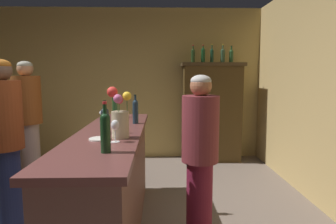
# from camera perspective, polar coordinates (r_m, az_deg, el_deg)

# --- Properties ---
(wall_back) EXTENTS (5.58, 0.12, 2.73)m
(wall_back) POSITION_cam_1_polar(r_m,az_deg,el_deg) (5.46, -11.14, 5.40)
(wall_back) COLOR tan
(wall_back) RESTS_ON ground
(bar_counter) EXTENTS (0.58, 2.42, 1.01)m
(bar_counter) POSITION_cam_1_polar(r_m,az_deg,el_deg) (2.84, -11.14, -13.82)
(bar_counter) COLOR brown
(bar_counter) RESTS_ON ground
(display_cabinet) EXTENTS (1.09, 0.43, 1.75)m
(display_cabinet) POSITION_cam_1_polar(r_m,az_deg,el_deg) (5.20, 8.65, 0.32)
(display_cabinet) COLOR #443116
(display_cabinet) RESTS_ON ground
(wine_bottle_riesling) EXTENTS (0.06, 0.06, 0.31)m
(wine_bottle_riesling) POSITION_cam_1_polar(r_m,az_deg,el_deg) (3.08, -6.46, 0.33)
(wine_bottle_riesling) COLOR #1B2C38
(wine_bottle_riesling) RESTS_ON bar_counter
(wine_bottle_syrah) EXTENTS (0.06, 0.06, 0.32)m
(wine_bottle_syrah) POSITION_cam_1_polar(r_m,az_deg,el_deg) (3.60, -10.49, 1.29)
(wine_bottle_syrah) COLOR #234F29
(wine_bottle_syrah) RESTS_ON bar_counter
(wine_bottle_merlot) EXTENTS (0.07, 0.07, 0.34)m
(wine_bottle_merlot) POSITION_cam_1_polar(r_m,az_deg,el_deg) (1.95, -12.28, -3.57)
(wine_bottle_merlot) COLOR #143219
(wine_bottle_merlot) RESTS_ON bar_counter
(wine_bottle_chardonnay) EXTENTS (0.07, 0.07, 0.29)m
(wine_bottle_chardonnay) POSITION_cam_1_polar(r_m,az_deg,el_deg) (2.62, -12.36, -1.33)
(wine_bottle_chardonnay) COLOR #232E30
(wine_bottle_chardonnay) RESTS_ON bar_counter
(wine_glass_front) EXTENTS (0.07, 0.07, 0.17)m
(wine_glass_front) POSITION_cam_1_polar(r_m,az_deg,el_deg) (2.24, -10.41, -2.76)
(wine_glass_front) COLOR white
(wine_glass_front) RESTS_ON bar_counter
(wine_glass_mid) EXTENTS (0.07, 0.07, 0.14)m
(wine_glass_mid) POSITION_cam_1_polar(r_m,az_deg,el_deg) (3.20, -12.82, -0.35)
(wine_glass_mid) COLOR white
(wine_glass_mid) RESTS_ON bar_counter
(flower_arrangement) EXTENTS (0.19, 0.15, 0.42)m
(flower_arrangement) POSITION_cam_1_polar(r_m,az_deg,el_deg) (2.37, -9.53, -0.94)
(flower_arrangement) COLOR tan
(flower_arrangement) RESTS_ON bar_counter
(cheese_plate) EXTENTS (0.17, 0.17, 0.01)m
(cheese_plate) POSITION_cam_1_polar(r_m,az_deg,el_deg) (2.37, -13.35, -5.20)
(cheese_plate) COLOR white
(cheese_plate) RESTS_ON bar_counter
(display_bottle_left) EXTENTS (0.06, 0.06, 0.30)m
(display_bottle_left) POSITION_cam_1_polar(r_m,az_deg,el_deg) (5.12, 4.97, 11.14)
(display_bottle_left) COLOR #20391B
(display_bottle_left) RESTS_ON display_cabinet
(display_bottle_midleft) EXTENTS (0.07, 0.07, 0.31)m
(display_bottle_midleft) POSITION_cam_1_polar(r_m,az_deg,el_deg) (5.15, 6.95, 11.20)
(display_bottle_midleft) COLOR #143D1D
(display_bottle_midleft) RESTS_ON display_cabinet
(display_bottle_center) EXTENTS (0.06, 0.06, 0.32)m
(display_bottle_center) POSITION_cam_1_polar(r_m,az_deg,el_deg) (5.17, 8.67, 11.09)
(display_bottle_center) COLOR #153724
(display_bottle_center) RESTS_ON display_cabinet
(display_bottle_midright) EXTENTS (0.07, 0.07, 0.32)m
(display_bottle_midright) POSITION_cam_1_polar(r_m,az_deg,el_deg) (5.21, 10.76, 11.03)
(display_bottle_midright) COLOR #2F4A31
(display_bottle_midright) RESTS_ON display_cabinet
(display_bottle_right) EXTENTS (0.07, 0.07, 0.29)m
(display_bottle_right) POSITION_cam_1_polar(r_m,az_deg,el_deg) (5.24, 12.39, 10.87)
(display_bottle_right) COLOR #264C27
(display_bottle_right) RESTS_ON display_cabinet
(patron_by_cabinet) EXTENTS (0.37, 0.37, 1.72)m
(patron_by_cabinet) POSITION_cam_1_polar(r_m,az_deg,el_deg) (4.46, -25.93, -0.98)
(patron_by_cabinet) COLOR #A18D82
(patron_by_cabinet) RESTS_ON ground
(patron_in_grey) EXTENTS (0.33, 0.33, 1.67)m
(patron_in_grey) POSITION_cam_1_polar(r_m,az_deg,el_deg) (3.09, -29.53, -4.82)
(patron_in_grey) COLOR navy
(patron_in_grey) RESTS_ON ground
(bartender) EXTENTS (0.32, 0.32, 1.53)m
(bartender) POSITION_cam_1_polar(r_m,az_deg,el_deg) (2.55, 6.33, -8.26)
(bartender) COLOR maroon
(bartender) RESTS_ON ground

